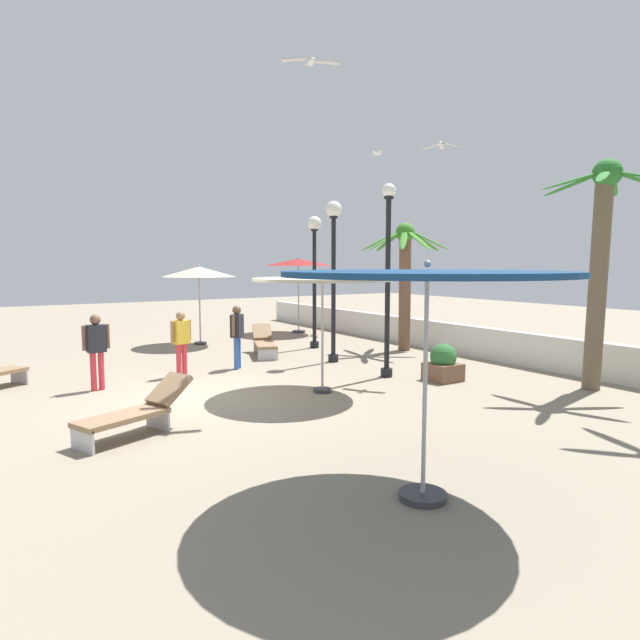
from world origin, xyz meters
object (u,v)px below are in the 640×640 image
object	(u,v)px
patio_umbrella_1	(427,284)
patio_umbrella_2	(199,272)
guest_0	(96,345)
lounge_chair_2	(136,411)
seagull_0	(442,146)
planter	(443,364)
guest_3	(237,331)
patio_umbrella_0	(298,263)
lamp_post_3	(314,260)
seagull_1	(377,153)
lamp_post_1	(388,269)
guest_1	(181,338)
seagull_2	(311,62)
patio_umbrella_3	(322,283)
palm_tree_1	(405,269)
palm_tree_0	(601,248)
lounge_chair_0	(264,342)
lamp_post_2	(334,255)

from	to	relation	value
patio_umbrella_1	patio_umbrella_2	xyz separation A→B (m)	(-12.70, 1.88, -0.07)
patio_umbrella_2	guest_0	distance (m)	6.66
lounge_chair_2	seagull_0	distance (m)	8.90
planter	guest_3	bearing A→B (deg)	-137.59
lounge_chair_2	planter	distance (m)	6.91
patio_umbrella_0	lamp_post_3	xyz separation A→B (m)	(3.56, -1.45, 0.09)
lamp_post_3	planter	xyz separation A→B (m)	(5.67, -0.02, -2.37)
guest_3	seagull_1	world-z (taller)	seagull_1
lamp_post_1	guest_1	xyz separation A→B (m)	(-2.58, -4.09, -1.60)
guest_1	seagull_2	bearing A→B (deg)	22.78
lamp_post_3	patio_umbrella_3	bearing A→B (deg)	-29.68
palm_tree_1	patio_umbrella_3	bearing A→B (deg)	-56.64
guest_3	seagull_0	distance (m)	6.62
palm_tree_1	seagull_2	size ratio (longest dim) A/B	3.52
palm_tree_1	lounge_chair_2	distance (m)	10.15
patio_umbrella_0	palm_tree_0	size ratio (longest dim) A/B	0.61
patio_umbrella_0	patio_umbrella_3	bearing A→B (deg)	-26.73
patio_umbrella_2	lounge_chair_0	size ratio (longest dim) A/B	1.34
lamp_post_1	seagull_0	size ratio (longest dim) A/B	5.22
palm_tree_0	guest_1	xyz separation A→B (m)	(-5.95, -6.96, -2.04)
planter	seagull_0	bearing A→B (deg)	147.11
lamp_post_1	seagull_2	bearing A→B (deg)	-70.60
lounge_chair_2	patio_umbrella_2	bearing A→B (deg)	154.68
seagull_0	lounge_chair_2	bearing A→B (deg)	-82.01
lounge_chair_0	patio_umbrella_1	bearing A→B (deg)	-15.81
lamp_post_3	seagull_1	bearing A→B (deg)	122.27
guest_1	lamp_post_2	bearing A→B (deg)	85.91
lamp_post_3	seagull_2	distance (m)	7.48
patio_umbrella_2	lounge_chair_2	distance (m)	9.77
seagull_2	lamp_post_3	bearing A→B (deg)	148.23
palm_tree_0	guest_1	size ratio (longest dim) A/B	3.09
patio_umbrella_3	seagull_0	xyz separation A→B (m)	(-0.12, 3.33, 3.10)
seagull_0	planter	world-z (taller)	seagull_0
patio_umbrella_0	planter	bearing A→B (deg)	-9.02
patio_umbrella_3	palm_tree_1	xyz separation A→B (m)	(-3.31, 5.02, 0.22)
palm_tree_1	lamp_post_3	xyz separation A→B (m)	(-1.86, -2.08, 0.27)
guest_0	lamp_post_3	bearing A→B (deg)	110.13
patio_umbrella_2	palm_tree_0	distance (m)	11.68
palm_tree_1	lounge_chair_2	xyz separation A→B (m)	(4.21, -9.00, -2.10)
palm_tree_0	seagull_2	xyz separation A→B (m)	(-2.44, -5.49, 3.40)
guest_3	seagull_0	world-z (taller)	seagull_0
guest_0	guest_1	xyz separation A→B (m)	(-0.45, 1.94, -0.04)
patio_umbrella_0	lounge_chair_2	bearing A→B (deg)	-41.00
lamp_post_1	seagull_1	distance (m)	10.43
patio_umbrella_3	guest_0	xyz separation A→B (m)	(-2.65, -3.92, -1.30)
patio_umbrella_2	lamp_post_3	world-z (taller)	lamp_post_3
patio_umbrella_1	planter	distance (m)	6.79
patio_umbrella_1	seagull_1	xyz separation A→B (m)	(-13.10, 9.42, 4.54)
patio_umbrella_2	seagull_0	size ratio (longest dim) A/B	3.05
patio_umbrella_2	guest_3	size ratio (longest dim) A/B	1.63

